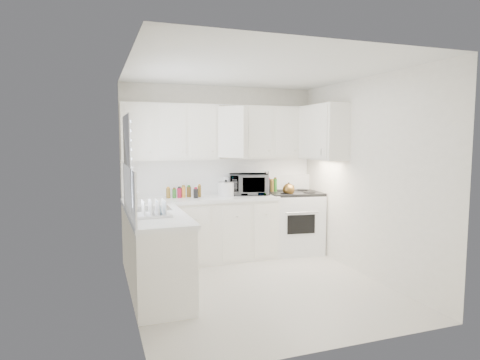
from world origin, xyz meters
name	(u,v)px	position (x,y,z in m)	size (l,w,h in m)	color
floor	(259,287)	(0.00, 0.00, 0.00)	(3.20, 3.20, 0.00)	silver
ceiling	(260,70)	(0.00, 0.00, 2.60)	(3.20, 3.20, 0.00)	white
wall_back	(221,171)	(0.00, 1.60, 1.30)	(3.00, 3.00, 0.00)	white
wall_front	(332,200)	(0.00, -1.60, 1.30)	(3.00, 3.00, 0.00)	white
wall_left	(130,186)	(-1.50, 0.00, 1.30)	(3.20, 3.20, 0.00)	white
wall_right	(366,177)	(1.50, 0.00, 1.30)	(3.20, 3.20, 0.00)	white
window_blinds	(128,161)	(-1.48, 0.35, 1.55)	(0.06, 0.96, 1.06)	white
lower_cabinets_back	(202,231)	(-0.39, 1.30, 0.45)	(2.22, 0.60, 0.90)	white
lower_cabinets_left	(157,256)	(-1.20, 0.20, 0.45)	(0.60, 1.60, 0.90)	white
countertop_back	(201,199)	(-0.39, 1.29, 0.93)	(2.24, 0.64, 0.05)	white
countertop_left	(157,216)	(-1.19, 0.20, 0.93)	(0.64, 1.62, 0.05)	white
backsplash_back	(221,176)	(0.00, 1.59, 1.23)	(2.98, 0.02, 0.55)	white
backsplash_left	(129,191)	(-1.49, 0.20, 1.23)	(0.02, 1.60, 0.55)	white
upper_cabinets_back	(224,159)	(0.00, 1.44, 1.50)	(3.00, 0.33, 0.80)	white
upper_cabinets_right	(323,159)	(1.33, 0.82, 1.50)	(0.33, 0.90, 0.80)	white
sink	(152,199)	(-1.19, 0.55, 1.07)	(0.42, 0.38, 0.30)	gray
stove	(294,214)	(1.12, 1.29, 0.62)	(0.81, 0.66, 1.24)	white
tea_kettle	(289,189)	(0.94, 1.13, 1.05)	(0.23, 0.19, 0.21)	olive
frying_pan	(300,190)	(1.30, 1.45, 0.97)	(0.28, 0.48, 0.04)	black
microwave	(248,182)	(0.37, 1.37, 1.15)	(0.58, 0.32, 0.39)	gray
rice_cooker	(226,188)	(-0.01, 1.32, 1.07)	(0.24, 0.24, 0.24)	white
paper_towel	(227,186)	(0.06, 1.49, 1.08)	(0.12, 0.12, 0.27)	white
utensil_crock	(267,183)	(0.61, 1.22, 1.14)	(0.12, 0.12, 0.37)	black
dish_rack	(153,207)	(-1.26, 0.02, 1.05)	(0.38, 0.28, 0.21)	white
spice_left_0	(168,193)	(-0.85, 1.42, 1.02)	(0.06, 0.06, 0.13)	olive
spice_left_1	(175,194)	(-0.78, 1.33, 1.02)	(0.06, 0.06, 0.13)	#2C7025
spice_left_2	(179,193)	(-0.70, 1.42, 1.02)	(0.06, 0.06, 0.13)	#A61634
spice_left_3	(185,193)	(-0.62, 1.33, 1.02)	(0.06, 0.06, 0.13)	gold
spice_left_4	(189,192)	(-0.55, 1.42, 1.02)	(0.06, 0.06, 0.13)	brown
spice_left_5	(195,193)	(-0.47, 1.33, 1.02)	(0.06, 0.06, 0.13)	black
spice_left_6	(199,192)	(-0.40, 1.42, 1.02)	(0.06, 0.06, 0.13)	olive
sauce_right_0	(259,187)	(0.58, 1.46, 1.05)	(0.06, 0.06, 0.19)	#A61634
sauce_right_1	(263,187)	(0.64, 1.40, 1.05)	(0.06, 0.06, 0.19)	gold
sauce_right_2	(265,187)	(0.69, 1.46, 1.05)	(0.06, 0.06, 0.19)	brown
sauce_right_3	(270,187)	(0.74, 1.40, 1.05)	(0.06, 0.06, 0.19)	black
sauce_right_4	(272,187)	(0.80, 1.46, 1.05)	(0.06, 0.06, 0.19)	olive
sauce_right_5	(276,187)	(0.85, 1.40, 1.05)	(0.06, 0.06, 0.19)	#2C7025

